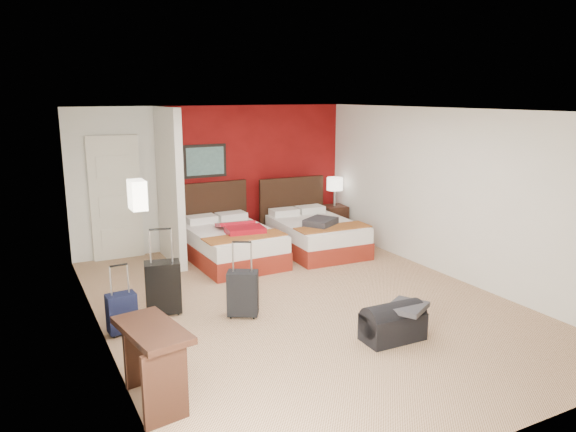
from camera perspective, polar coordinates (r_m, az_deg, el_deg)
ground at (r=7.28m, az=1.59°, el=-9.09°), size 6.50×6.50×0.00m
room_walls at (r=7.70m, az=-12.76°, el=1.56°), size 5.02×6.52×2.50m
red_accent_panel at (r=10.10m, az=-3.58°, el=4.39°), size 3.50×0.04×2.50m
partition_wall at (r=8.94m, az=-12.25°, el=3.05°), size 0.12×1.20×2.50m
entry_door at (r=9.39m, az=-17.56°, el=1.79°), size 0.82×0.06×2.05m
bed_left at (r=8.98m, az=-5.84°, el=-3.11°), size 1.30×1.82×0.54m
bed_right at (r=9.54m, az=2.99°, el=-2.13°), size 1.31×1.82×0.53m
red_suitcase_open at (r=8.84m, az=-5.04°, el=-1.20°), size 0.68×0.88×0.10m
jacket_bundle at (r=9.16m, az=3.43°, el=-0.65°), size 0.67×0.63×0.13m
nightstand at (r=10.61m, az=4.84°, el=-0.48°), size 0.46×0.46×0.59m
table_lamp at (r=10.50m, az=4.90°, el=2.54°), size 0.33×0.33×0.55m
suitcase_black at (r=7.02m, az=-12.91°, el=-7.47°), size 0.48×0.35×0.65m
suitcase_charcoal at (r=6.81m, az=-4.74°, el=-8.25°), size 0.44×0.39×0.55m
suitcase_navy at (r=6.62m, az=-16.95°, el=-9.86°), size 0.34×0.22×0.45m
duffel_bag at (r=6.32m, az=10.89°, el=-11.11°), size 0.70×0.38×0.35m
jacket_draped at (r=6.29m, az=12.34°, el=-9.26°), size 0.57×0.54×0.06m
desk at (r=5.12m, az=-13.82°, el=-14.86°), size 0.57×0.93×0.72m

